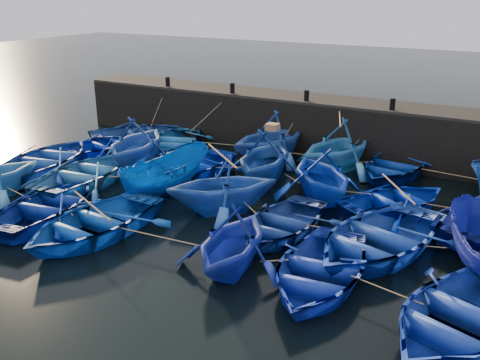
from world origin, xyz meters
The scene contains 32 objects.
ground centered at (0.00, 0.00, 0.00)m, with size 120.00×120.00×0.00m, color black.
quay_wall centered at (0.00, 10.50, 1.25)m, with size 26.00×2.50×2.50m, color black.
quay_top centered at (0.00, 10.50, 2.56)m, with size 26.00×2.50×0.12m, color black.
bollard_0 centered at (-8.00, 9.60, 2.87)m, with size 0.24×0.24×0.50m, color black.
bollard_1 centered at (-4.00, 9.60, 2.87)m, with size 0.24×0.24×0.50m, color black.
bollard_2 centered at (0.00, 9.60, 2.87)m, with size 0.24×0.24×0.50m, color black.
bollard_3 centered at (4.00, 9.60, 2.87)m, with size 0.24×0.24×0.50m, color black.
boat_0 centered at (-8.57, 7.47, 0.50)m, with size 3.46×4.84×1.00m, color navy.
boat_1 centered at (-5.95, 7.25, 0.49)m, with size 3.36×4.70×0.98m, color blue.
boat_2 centered at (-0.97, 7.84, 1.18)m, with size 3.86×4.47×2.35m, color #224C9E.
boat_3 centered at (2.23, 7.96, 1.18)m, with size 3.85×4.47×2.35m, color blue.
boat_4 centered at (4.59, 8.43, 0.50)m, with size 3.48×4.86×1.01m, color navy.
boat_6 centered at (-8.44, 5.02, 0.45)m, with size 3.10×4.33×0.90m, color #021DA1.
boat_7 centered at (-5.76, 4.13, 1.19)m, with size 3.88×4.51×2.37m, color #224C9E.
boat_8 centered at (-2.94, 4.28, 0.48)m, with size 3.31×4.63×0.96m, color #042DD5.
boat_9 centered at (0.14, 5.06, 1.15)m, with size 3.77×4.38×2.30m, color navy.
boat_10 centered at (2.87, 4.38, 1.08)m, with size 3.55×4.12×2.17m, color #0830BD.
boat_11 centered at (5.64, 4.58, 0.46)m, with size 3.17×4.43×0.92m, color #0021A1.
boat_13 centered at (-8.89, 1.84, 0.56)m, with size 3.87×5.40×1.12m, color navy.
boat_14 centered at (-6.12, 1.27, 0.54)m, with size 3.69×5.16×1.07m, color #2864A7.
boat_15 centered at (-2.63, 2.02, 0.85)m, with size 1.66×4.40×1.70m, color #003E8B.
boat_16 centered at (0.15, 1.63, 1.05)m, with size 3.45×4.00×2.10m, color #1A459E.
boat_17 centered at (2.81, 0.93, 0.46)m, with size 3.14×4.39×0.91m, color navy.
boat_18 centered at (5.92, 1.11, 0.58)m, with size 4.02×5.63×1.17m, color #173EA7.
boat_21 centered at (-4.85, -1.81, 0.50)m, with size 3.48×4.86×1.01m, color navy.
boat_22 centered at (-2.46, -2.13, 0.54)m, with size 3.69×5.16×1.07m, color #0B419E.
boat_23 centered at (2.59, -1.91, 0.98)m, with size 3.21×3.73×1.96m, color navy.
boat_24 centered at (5.02, -1.44, 0.51)m, with size 3.48×4.87×1.01m, color #122A99.
boat_25 centered at (8.74, -1.90, 0.56)m, with size 3.88×5.43×1.13m, color #16349C.
wooden_crate centered at (0.44, 5.06, 2.43)m, with size 0.47×0.45×0.26m, color olive.
mooring_ropes centered at (0.21, 5.05, 0.88)m, with size 17.77×11.80×2.10m.
loose_oars centered at (1.39, 3.01, 1.64)m, with size 10.36×12.17×1.49m.
Camera 1 is at (9.34, -13.58, 7.68)m, focal length 40.00 mm.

